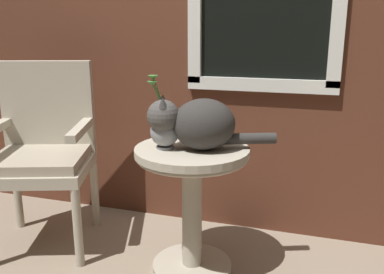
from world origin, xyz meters
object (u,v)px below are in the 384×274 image
object	(u,v)px
wicker_side_table	(192,186)
wicker_chair	(43,146)
cat	(199,123)
pewter_vase_with_ivy	(164,128)

from	to	relation	value
wicker_side_table	wicker_chair	world-z (taller)	wicker_chair
wicker_side_table	cat	bearing A→B (deg)	-24.28
wicker_side_table	wicker_chair	size ratio (longest dim) A/B	0.63
wicker_side_table	wicker_chair	distance (m)	0.86
wicker_side_table	pewter_vase_with_ivy	bearing A→B (deg)	-156.19
wicker_chair	cat	world-z (taller)	wicker_chair
wicker_side_table	wicker_chair	bearing A→B (deg)	176.17
wicker_side_table	cat	world-z (taller)	cat
pewter_vase_with_ivy	wicker_side_table	bearing A→B (deg)	23.81
wicker_side_table	cat	xyz separation A→B (m)	(0.04, -0.02, 0.31)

